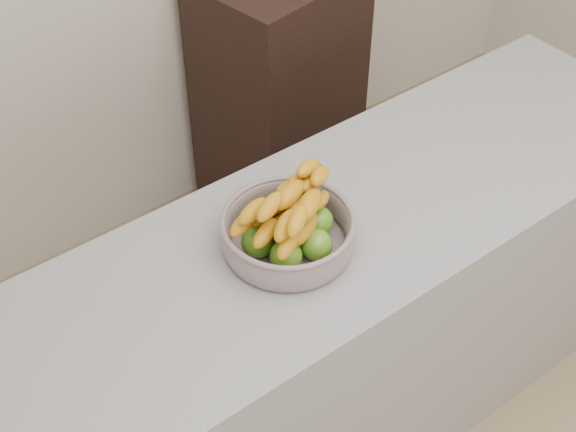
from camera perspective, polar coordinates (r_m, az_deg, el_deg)
name	(u,v)px	position (r m, az deg, el deg)	size (l,w,h in m)	color
counter	(346,326)	(2.32, 4.15, -7.79)	(2.00, 0.60, 0.90)	gray
cabinet	(279,93)	(3.11, -0.65, 8.76)	(0.54, 0.44, 0.98)	black
fruit_bowl	(288,229)	(1.85, 0.03, -0.90)	(0.31, 0.31, 0.18)	#A5B8C6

